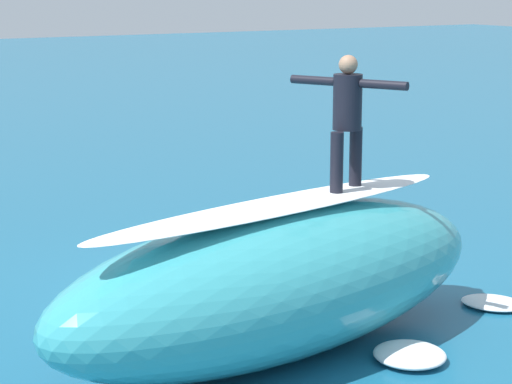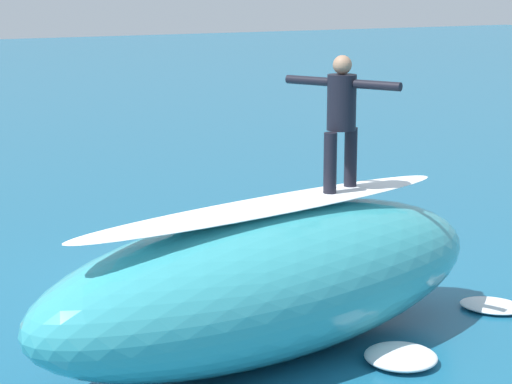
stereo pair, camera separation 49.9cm
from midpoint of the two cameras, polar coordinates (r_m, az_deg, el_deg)
ground_plane at (r=14.12m, az=-1.13°, el=-5.54°), size 120.00×120.00×0.00m
wave_crest at (r=11.48m, az=2.13°, el=-5.23°), size 6.66×3.47×1.74m
wave_foam_lip at (r=11.24m, az=2.16°, el=-0.79°), size 5.43×1.84×0.08m
surfboard_riding at (r=11.98m, az=6.10°, el=-0.05°), size 1.89×1.27×0.07m
surfer_riding at (r=11.81m, az=6.21°, el=4.63°), size 0.79×1.43×1.63m
surfboard_paddling at (r=16.30m, az=-2.73°, el=-2.98°), size 1.21×2.54×0.06m
surfer_paddling at (r=16.35m, az=-3.02°, el=-2.37°), size 0.67×1.56×0.29m
foam_patch_near at (r=11.55m, az=9.68°, el=-9.44°), size 1.10×1.12×0.17m
foam_patch_mid at (r=13.60m, az=14.60°, el=-6.43°), size 1.04×1.09×0.10m
foam_patch_far at (r=15.96m, az=-2.75°, el=-3.13°), size 0.82×0.80×0.16m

